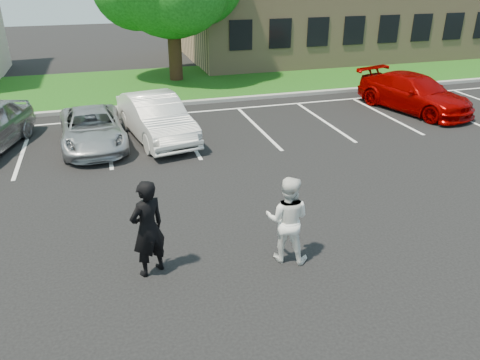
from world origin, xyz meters
name	(u,v)px	position (x,y,z in m)	size (l,w,h in m)	color
ground_plane	(253,249)	(0.00, 0.00, 0.00)	(90.00, 90.00, 0.00)	black
curb	(169,104)	(0.00, 12.00, 0.07)	(40.00, 0.30, 0.15)	gray
grass_strip	(158,84)	(0.00, 16.00, 0.04)	(44.00, 8.00, 0.08)	#16470F
stall_lines	(217,123)	(1.40, 8.95, 0.01)	(34.00, 5.36, 0.01)	white
man_black_suit	(148,229)	(-2.25, -0.20, 1.03)	(0.75, 0.49, 2.06)	black
man_white_shirt	(287,219)	(0.57, -0.53, 0.96)	(0.93, 0.72, 1.91)	white
car_silver_minivan	(92,129)	(-3.27, 7.76, 0.62)	(2.06, 4.46, 1.24)	#ADAFB4
car_white_sedan	(156,118)	(-1.07, 7.85, 0.78)	(1.66, 4.75, 1.57)	silver
car_red_compact	(414,93)	(9.90, 8.31, 0.75)	(2.11, 5.20, 1.51)	#910100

